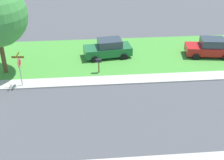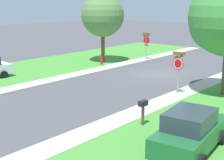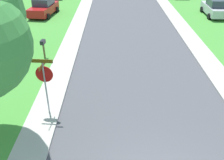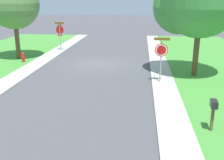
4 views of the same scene
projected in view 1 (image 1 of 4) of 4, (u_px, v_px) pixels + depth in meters
name	position (u px, v px, depth m)	size (l,w,h in m)	color
sidewalk_west	(119.00, 80.00, 24.28)	(1.40, 56.00, 0.10)	#B7B2A8
lawn_west	(114.00, 55.00, 28.34)	(8.00, 56.00, 0.08)	#479338
stop_sign_far_corner	(19.00, 65.00, 22.59)	(0.92, 0.92, 2.77)	#9E9EA3
car_red_far_down_street	(210.00, 48.00, 27.79)	(2.48, 4.51, 1.76)	red
car_green_driveway_right	(108.00, 49.00, 27.62)	(2.43, 4.49, 1.76)	#1E6033
mailbox	(99.00, 62.00, 24.86)	(0.28, 0.50, 1.31)	brown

